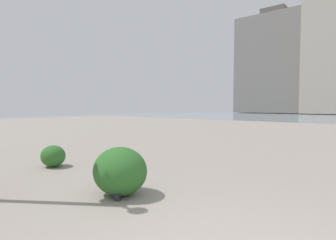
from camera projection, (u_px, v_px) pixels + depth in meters
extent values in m
cube|color=#B2A899|center=(333.00, 41.00, 59.21)|extent=(10.55, 14.04, 32.24)
cube|color=gray|center=(273.00, 66.00, 68.10)|extent=(16.53, 10.82, 24.09)
cube|color=#55524E|center=(274.00, 13.00, 67.41)|extent=(5.95, 3.89, 2.40)
cylinder|color=#232328|center=(117.00, 184.00, 4.56)|extent=(0.12, 0.12, 0.58)
sphere|color=#232328|center=(117.00, 165.00, 4.54)|extent=(0.13, 0.13, 0.13)
ellipsoid|color=#2D6628|center=(120.00, 171.00, 4.85)|extent=(1.04, 0.93, 0.88)
ellipsoid|color=#2D6628|center=(53.00, 156.00, 7.10)|extent=(0.68, 0.61, 0.58)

